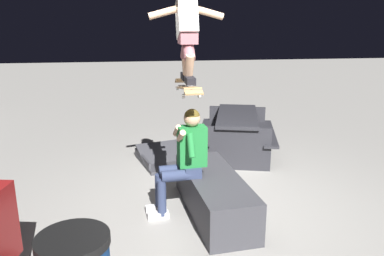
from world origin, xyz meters
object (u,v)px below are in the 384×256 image
Objects in this scene: ledge_box_main at (214,194)px; skateboard at (188,88)px; skater_airborne at (187,28)px; picnic_table_back at (237,128)px; kicker_ramp at (166,160)px; person_sitting_on_ledge at (183,156)px.

skateboard is (0.17, 0.30, 1.33)m from ledge_box_main.
skater_airborne is 0.56× the size of picnic_table_back.
kicker_ramp is (1.88, 0.45, -0.20)m from ledge_box_main.
picnic_table_back reaches higher than kicker_ramp.
ledge_box_main is 0.88× the size of picnic_table_back.
skater_airborne is at bearing 0.32° from skateboard.
person_sitting_on_ledge reaches higher than kicker_ramp.
picnic_table_back reaches higher than ledge_box_main.
picnic_table_back is at bearing -31.39° from skater_airborne.
picnic_table_back is at bearing -30.92° from person_sitting_on_ledge.
skater_airborne is at bearing 148.61° from picnic_table_back.
person_sitting_on_ledge reaches higher than ledge_box_main.
skater_airborne is at bearing 53.00° from ledge_box_main.
skater_airborne is 2.76m from kicker_ramp.
ledge_box_main is at bearing -101.70° from person_sitting_on_ledge.
picnic_table_back is (2.13, -0.86, 0.25)m from ledge_box_main.
kicker_ramp is at bearing 100.93° from picnic_table_back.
person_sitting_on_ledge is 1.93m from kicker_ramp.
skateboard is 0.69m from skater_airborne.
skater_airborne is at bearing -24.59° from person_sitting_on_ledge.
kicker_ramp is (1.65, 0.15, -2.21)m from skater_airborne.
ledge_box_main is 1.54× the size of kicker_ramp.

